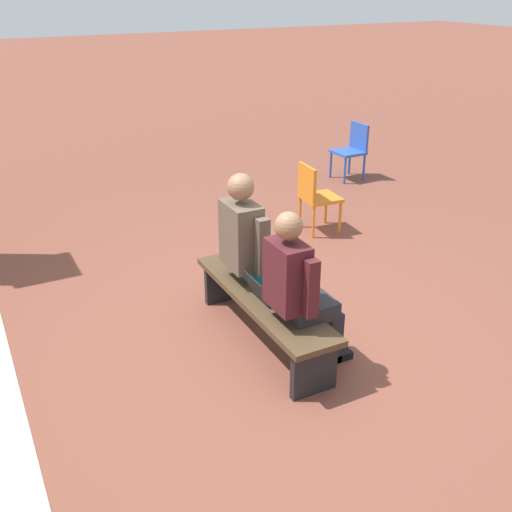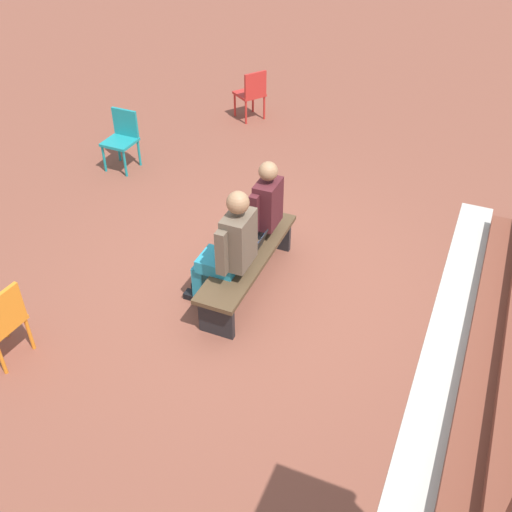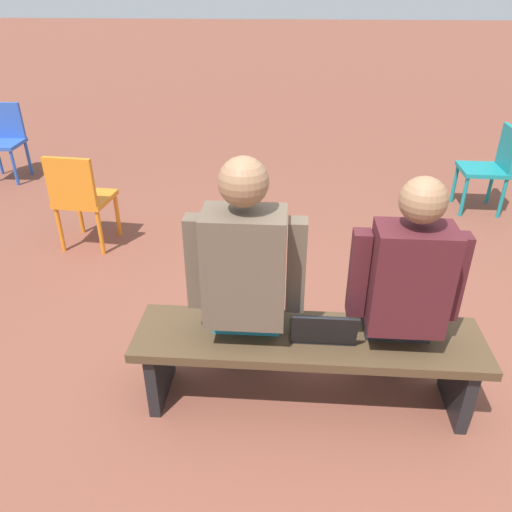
{
  "view_description": "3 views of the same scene",
  "coord_description": "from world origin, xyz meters",
  "px_view_note": "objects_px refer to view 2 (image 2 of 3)",
  "views": [
    {
      "loc": [
        -3.73,
        1.97,
        2.84
      ],
      "look_at": [
        -0.16,
        0.12,
        0.96
      ],
      "focal_mm": 42.0,
      "sensor_mm": 36.0,
      "label": 1
    },
    {
      "loc": [
        4.76,
        1.97,
        4.3
      ],
      "look_at": [
        0.28,
        0.08,
        0.6
      ],
      "focal_mm": 42.0,
      "sensor_mm": 36.0,
      "label": 2
    },
    {
      "loc": [
        0.23,
        1.97,
        2.06
      ],
      "look_at": [
        0.4,
        -0.43,
        0.71
      ],
      "focal_mm": 35.0,
      "sensor_mm": 36.0,
      "label": 3
    }
  ],
  "objects_px": {
    "plastic_chair_far_right": "(0,320)",
    "plastic_chair_mid_courtyard": "(122,136)",
    "laptop": "(252,247)",
    "person_adult": "(229,247)",
    "bench": "(248,261)",
    "plastic_chair_near_bench_right": "(252,92)",
    "person_student": "(259,211)"
  },
  "relations": [
    {
      "from": "plastic_chair_near_bench_right",
      "to": "person_student",
      "type": "bearing_deg",
      "value": 24.34
    },
    {
      "from": "person_adult",
      "to": "plastic_chair_far_right",
      "type": "relative_size",
      "value": 1.67
    },
    {
      "from": "person_student",
      "to": "laptop",
      "type": "distance_m",
      "value": 0.44
    },
    {
      "from": "person_adult",
      "to": "plastic_chair_near_bench_right",
      "type": "relative_size",
      "value": 1.67
    },
    {
      "from": "plastic_chair_mid_courtyard",
      "to": "person_student",
      "type": "bearing_deg",
      "value": 62.83
    },
    {
      "from": "person_student",
      "to": "plastic_chair_mid_courtyard",
      "type": "xyz_separation_m",
      "value": [
        -1.39,
        -2.7,
        -0.23
      ]
    },
    {
      "from": "bench",
      "to": "person_student",
      "type": "bearing_deg",
      "value": -171.48
    },
    {
      "from": "laptop",
      "to": "plastic_chair_mid_courtyard",
      "type": "height_order",
      "value": "plastic_chair_mid_courtyard"
    },
    {
      "from": "bench",
      "to": "plastic_chair_far_right",
      "type": "height_order",
      "value": "plastic_chair_far_right"
    },
    {
      "from": "laptop",
      "to": "plastic_chair_mid_courtyard",
      "type": "relative_size",
      "value": 0.38
    },
    {
      "from": "plastic_chair_near_bench_right",
      "to": "laptop",
      "type": "bearing_deg",
      "value": 23.24
    },
    {
      "from": "person_student",
      "to": "plastic_chair_near_bench_right",
      "type": "relative_size",
      "value": 1.59
    },
    {
      "from": "person_adult",
      "to": "plastic_chair_near_bench_right",
      "type": "distance_m",
      "value": 4.68
    },
    {
      "from": "bench",
      "to": "person_student",
      "type": "height_order",
      "value": "person_student"
    },
    {
      "from": "plastic_chair_far_right",
      "to": "bench",
      "type": "bearing_deg",
      "value": 137.74
    },
    {
      "from": "bench",
      "to": "laptop",
      "type": "distance_m",
      "value": 0.16
    },
    {
      "from": "plastic_chair_far_right",
      "to": "plastic_chair_mid_courtyard",
      "type": "bearing_deg",
      "value": -163.77
    },
    {
      "from": "plastic_chair_mid_courtyard",
      "to": "bench",
      "type": "bearing_deg",
      "value": 56.48
    },
    {
      "from": "bench",
      "to": "person_adult",
      "type": "height_order",
      "value": "person_adult"
    },
    {
      "from": "person_adult",
      "to": "plastic_chair_mid_courtyard",
      "type": "xyz_separation_m",
      "value": [
        -2.16,
        -2.7,
        -0.26
      ]
    },
    {
      "from": "bench",
      "to": "plastic_chair_near_bench_right",
      "type": "height_order",
      "value": "plastic_chair_near_bench_right"
    },
    {
      "from": "plastic_chair_near_bench_right",
      "to": "plastic_chair_far_right",
      "type": "distance_m",
      "value": 5.92
    },
    {
      "from": "bench",
      "to": "plastic_chair_mid_courtyard",
      "type": "relative_size",
      "value": 2.14
    },
    {
      "from": "plastic_chair_near_bench_right",
      "to": "plastic_chair_mid_courtyard",
      "type": "distance_m",
      "value": 2.46
    },
    {
      "from": "laptop",
      "to": "plastic_chair_far_right",
      "type": "relative_size",
      "value": 0.38
    },
    {
      "from": "plastic_chair_near_bench_right",
      "to": "plastic_chair_mid_courtyard",
      "type": "xyz_separation_m",
      "value": [
        2.22,
        -1.07,
        0.0
      ]
    },
    {
      "from": "laptop",
      "to": "plastic_chair_far_right",
      "type": "bearing_deg",
      "value": -41.42
    },
    {
      "from": "person_student",
      "to": "laptop",
      "type": "relative_size",
      "value": 4.17
    },
    {
      "from": "person_adult",
      "to": "plastic_chair_far_right",
      "type": "xyz_separation_m",
      "value": [
        1.54,
        -1.62,
        -0.26
      ]
    },
    {
      "from": "person_adult",
      "to": "laptop",
      "type": "xyz_separation_m",
      "value": [
        -0.39,
        0.08,
        -0.24
      ]
    },
    {
      "from": "plastic_chair_mid_courtyard",
      "to": "plastic_chair_far_right",
      "type": "height_order",
      "value": "same"
    },
    {
      "from": "bench",
      "to": "plastic_chair_far_right",
      "type": "bearing_deg",
      "value": -42.26
    }
  ]
}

